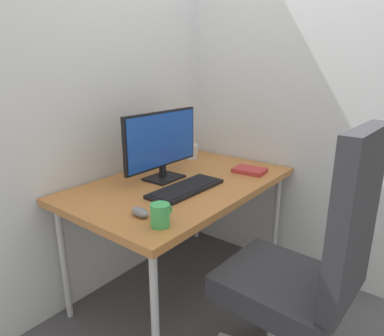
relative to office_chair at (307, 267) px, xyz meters
The scene contains 11 objects.
ground_plane 1.04m from the office_chair, 76.71° to the left, with size 8.00×8.00×0.00m, color #4C4C51.
wall_back 1.52m from the office_chair, 81.23° to the left, with size 2.34×0.04×2.80m, color silver.
wall_side_right 1.39m from the office_chair, 37.67° to the left, with size 0.04×1.82×2.80m, color silver.
desk 0.86m from the office_chair, 76.71° to the left, with size 1.34×0.82×0.73m.
office_chair is the anchor object (origin of this frame).
monitor 1.04m from the office_chair, 80.02° to the left, with size 0.58×0.17×0.40m.
keyboard 0.74m from the office_chair, 82.37° to the left, with size 0.47×0.19×0.02m.
mouse 0.75m from the office_chair, 113.33° to the left, with size 0.05×0.11×0.04m, color slate.
pen_holder 1.28m from the office_chair, 60.42° to the left, with size 0.09×0.09×0.18m.
notebook 0.86m from the office_chair, 45.22° to the left, with size 0.14×0.20×0.03m, color #B23333.
coffee_mug 0.64m from the office_chair, 119.50° to the left, with size 0.12×0.08×0.10m.
Camera 1 is at (-1.45, -1.21, 1.38)m, focal length 31.62 mm.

